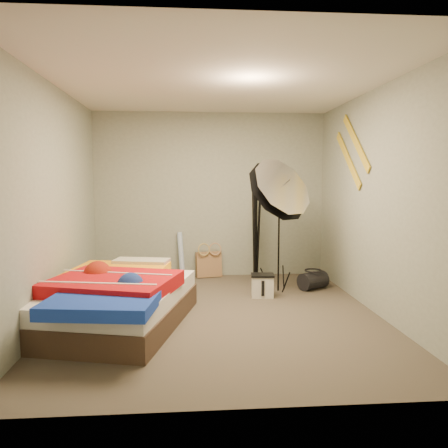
{
  "coord_description": "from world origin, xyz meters",
  "views": [
    {
      "loc": [
        -0.32,
        -4.69,
        1.5
      ],
      "look_at": [
        0.1,
        0.6,
        0.95
      ],
      "focal_mm": 35.0,
      "sensor_mm": 36.0,
      "label": 1
    }
  ],
  "objects": [
    {
      "name": "duffel_bag",
      "position": [
        1.35,
        1.03,
        0.12
      ],
      "size": [
        0.45,
        0.4,
        0.24
      ],
      "primitive_type": "cylinder",
      "rotation": [
        0.0,
        1.57,
        0.53
      ],
      "color": "black",
      "rests_on": "floor"
    },
    {
      "name": "wall_back",
      "position": [
        0.0,
        2.0,
        1.25
      ],
      "size": [
        3.5,
        0.0,
        3.5
      ],
      "primitive_type": "plane",
      "rotation": [
        1.57,
        0.0,
        0.0
      ],
      "color": "#99A08F",
      "rests_on": "floor"
    },
    {
      "name": "camera_case",
      "position": [
        0.6,
        0.7,
        0.14
      ],
      "size": [
        0.29,
        0.22,
        0.27
      ],
      "primitive_type": "cube",
      "rotation": [
        0.0,
        0.0,
        -0.1
      ],
      "color": "silver",
      "rests_on": "floor"
    },
    {
      "name": "wall_stripe_lower",
      "position": [
        1.73,
        0.85,
        1.75
      ],
      "size": [
        0.02,
        0.91,
        0.78
      ],
      "primitive_type": "cube",
      "rotation": [
        0.7,
        0.0,
        0.0
      ],
      "color": "gold",
      "rests_on": "wall_right"
    },
    {
      "name": "photo_umbrella",
      "position": [
        0.79,
        0.81,
        1.33
      ],
      "size": [
        0.91,
        1.03,
        1.86
      ],
      "color": "black",
      "rests_on": "floor"
    },
    {
      "name": "wall_stripe_upper",
      "position": [
        1.73,
        0.6,
        1.95
      ],
      "size": [
        0.02,
        0.91,
        0.78
      ],
      "primitive_type": "cube",
      "rotation": [
        0.7,
        0.0,
        0.0
      ],
      "color": "gold",
      "rests_on": "wall_right"
    },
    {
      "name": "bed",
      "position": [
        -1.08,
        -0.25,
        0.27
      ],
      "size": [
        1.69,
        2.19,
        0.54
      ],
      "color": "#473326",
      "rests_on": "floor"
    },
    {
      "name": "ceiling",
      "position": [
        0.0,
        0.0,
        2.5
      ],
      "size": [
        4.0,
        4.0,
        0.0
      ],
      "primitive_type": "plane",
      "rotation": [
        3.14,
        0.0,
        0.0
      ],
      "color": "silver",
      "rests_on": "wall_back"
    },
    {
      "name": "wall_left",
      "position": [
        -1.75,
        0.0,
        1.25
      ],
      "size": [
        0.0,
        4.0,
        4.0
      ],
      "primitive_type": "plane",
      "rotation": [
        1.57,
        0.0,
        1.57
      ],
      "color": "#99A08F",
      "rests_on": "floor"
    },
    {
      "name": "tote_bag",
      "position": [
        -0.03,
        1.9,
        0.19
      ],
      "size": [
        0.41,
        0.24,
        0.4
      ],
      "primitive_type": "cube",
      "rotation": [
        -0.14,
        0.0,
        0.18
      ],
      "color": "#A37A53",
      "rests_on": "floor"
    },
    {
      "name": "wrapping_roll",
      "position": [
        -0.45,
        1.9,
        0.35
      ],
      "size": [
        0.15,
        0.21,
        0.69
      ],
      "primitive_type": "cylinder",
      "rotation": [
        -0.17,
        0.0,
        0.39
      ],
      "color": "#6690D4",
      "rests_on": "floor"
    },
    {
      "name": "camera_tripod",
      "position": [
        0.66,
        1.67,
        0.83
      ],
      "size": [
        0.08,
        0.08,
        1.44
      ],
      "color": "black",
      "rests_on": "floor"
    },
    {
      "name": "floor",
      "position": [
        0.0,
        0.0,
        0.0
      ],
      "size": [
        4.0,
        4.0,
        0.0
      ],
      "primitive_type": "plane",
      "color": "brown",
      "rests_on": "ground"
    },
    {
      "name": "wall_front",
      "position": [
        0.0,
        -2.0,
        1.25
      ],
      "size": [
        3.5,
        0.0,
        3.5
      ],
      "primitive_type": "plane",
      "rotation": [
        -1.57,
        0.0,
        0.0
      ],
      "color": "#99A08F",
      "rests_on": "floor"
    },
    {
      "name": "wall_right",
      "position": [
        1.75,
        0.0,
        1.25
      ],
      "size": [
        0.0,
        4.0,
        4.0
      ],
      "primitive_type": "plane",
      "rotation": [
        1.57,
        0.0,
        -1.57
      ],
      "color": "#99A08F",
      "rests_on": "floor"
    }
  ]
}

